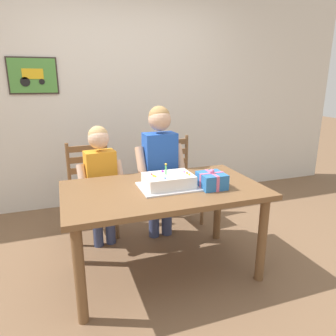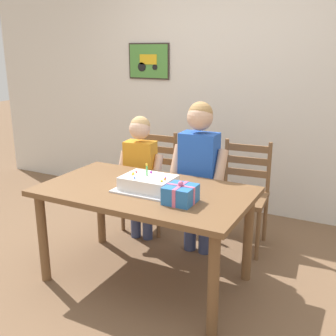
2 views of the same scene
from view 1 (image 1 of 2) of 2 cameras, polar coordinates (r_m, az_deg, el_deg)
name	(u,v)px [view 1 (image 1 of 2)]	position (r m, az deg, el deg)	size (l,w,h in m)	color
ground_plane	(164,271)	(2.70, -0.77, -18.33)	(20.00, 20.00, 0.00)	brown
back_wall	(118,98)	(3.92, -9.24, 12.58)	(6.40, 0.11, 2.60)	silver
dining_table	(164,199)	(2.40, -0.82, -5.73)	(1.50, 0.87, 0.73)	brown
birthday_cake	(169,181)	(2.35, 0.10, -2.47)	(0.44, 0.34, 0.19)	silver
gift_box_red_large	(212,180)	(2.36, 8.04, -2.28)	(0.19, 0.20, 0.15)	#286BB7
chair_left	(92,189)	(3.19, -13.88, -3.75)	(0.44, 0.44, 0.92)	brown
chair_right	(177,179)	(3.39, 1.65, -2.12)	(0.46, 0.46, 0.92)	brown
child_older	(160,160)	(2.93, -1.48, 1.49)	(0.47, 0.27, 1.29)	#38426B
child_younger	(101,175)	(2.85, -12.24, -1.34)	(0.43, 0.25, 1.14)	#38426B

